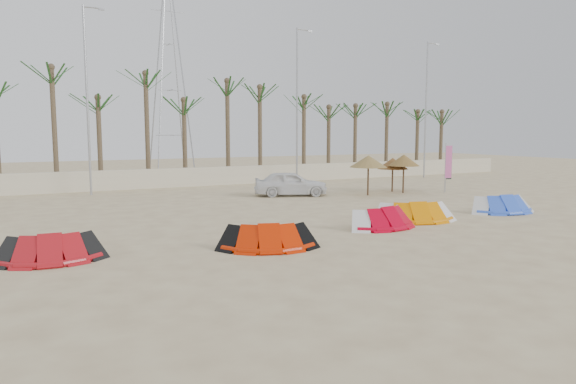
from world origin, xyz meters
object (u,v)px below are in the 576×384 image
kite_blue (498,203)px  parasol_right (393,164)px  kite_red_left (50,246)px  kite_red_mid (264,235)px  kite_red_right (380,216)px  kite_orange (411,211)px  parasol_left (368,161)px  car (291,183)px  parasol_mid (404,160)px

kite_blue → parasol_right: bearing=84.0°
kite_blue → parasol_right: parasol_right is taller
kite_red_left → kite_red_mid: same height
kite_red_right → parasol_right: bearing=48.9°
kite_orange → parasol_left: size_ratio=1.57×
kite_red_mid → kite_orange: (7.69, 1.81, 0.00)m
parasol_right → car: size_ratio=0.50×
parasol_left → kite_blue: bearing=-78.9°
parasol_left → parasol_mid: size_ratio=1.00×
kite_red_mid → parasol_mid: parasol_mid is taller
parasol_left → kite_red_right: bearing=-123.7°
kite_orange → kite_blue: (5.22, -0.10, -0.00)m
kite_red_right → parasol_right: (8.23, 9.44, 1.36)m
kite_red_right → kite_orange: same height
kite_blue → car: 11.57m
kite_red_left → parasol_left: size_ratio=1.28×
parasol_mid → car: parasol_mid is taller
car → kite_red_left: bearing=149.3°
kite_orange → parasol_mid: bearing=51.7°
kite_red_left → kite_orange: (13.94, 0.45, 0.00)m
kite_red_mid → car: (7.16, 11.74, 0.31)m
kite_blue → parasol_left: (-1.58, 8.09, 1.60)m
parasol_right → kite_orange: bearing=-124.8°
car → kite_orange: bearing=-155.4°
kite_blue → parasol_left: bearing=101.1°
kite_red_right → car: bearing=81.7°
kite_orange → parasol_left: bearing=65.5°
kite_red_left → kite_red_right: same height
kite_red_left → kite_orange: bearing=1.9°
kite_red_mid → parasol_right: bearing=37.6°
kite_red_right → kite_orange: size_ratio=0.88×
kite_red_right → parasol_right: size_ratio=1.54×
kite_red_mid → parasol_mid: size_ratio=1.46×
kite_red_left → kite_blue: size_ratio=0.91×
parasol_mid → kite_red_left: bearing=-157.4°
parasol_right → kite_blue: bearing=-96.0°
kite_red_mid → parasol_right: 17.54m
kite_red_right → kite_blue: 7.30m
kite_blue → parasol_mid: bearing=82.5°
parasol_left → car: (-4.17, 1.94, -1.29)m
parasol_mid → car: size_ratio=0.55×
kite_red_left → parasol_right: parasol_right is taller
kite_orange → parasol_right: 10.88m
kite_red_left → parasol_mid: parasol_mid is taller
kite_red_mid → kite_orange: same height
parasol_left → car: parasol_left is taller
kite_red_right → kite_blue: (7.29, 0.48, -0.00)m
kite_red_mid → kite_blue: size_ratio=1.03×
kite_red_left → kite_orange: size_ratio=0.82×
parasol_right → car: bearing=170.9°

